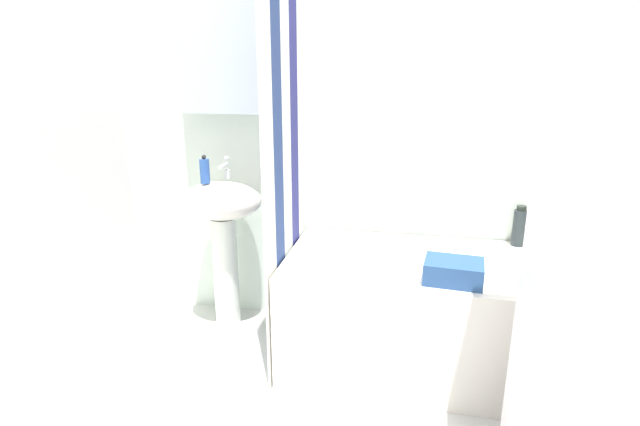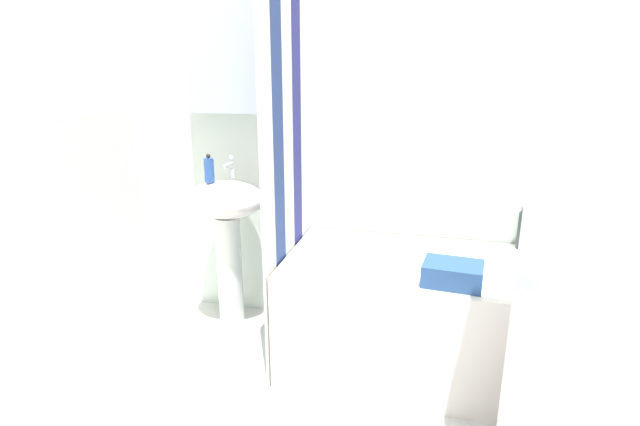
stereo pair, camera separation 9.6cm
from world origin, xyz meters
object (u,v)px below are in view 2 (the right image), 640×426
bathtub (445,318)px  towel_folded (453,274)px  lotion_bottle (593,232)px  shampoo_bottle (524,230)px  conditioner_bottle (572,237)px  soap_dispenser (209,170)px  body_wash_bottle (544,235)px  sink (227,222)px

bathtub → towel_folded: (0.01, -0.22, 0.33)m
lotion_bottle → shampoo_bottle: 0.31m
conditioner_bottle → bathtub: bearing=-154.1°
soap_dispenser → body_wash_bottle: soap_dispenser is taller
bathtub → shampoo_bottle: bearing=40.5°
sink → towel_folded: (1.20, -0.39, -0.01)m
sink → soap_dispenser: size_ratio=5.58×
towel_folded → sink: bearing=162.2°
sink → bathtub: bearing=-8.1°
soap_dispenser → conditioner_bottle: soap_dispenser is taller
conditioner_bottle → body_wash_bottle: size_ratio=1.07×
conditioner_bottle → shampoo_bottle: size_ratio=0.89×
soap_dispenser → towel_folded: (1.27, -0.36, -0.31)m
lotion_bottle → towel_folded: (-0.65, -0.52, -0.07)m
bathtub → body_wash_bottle: 0.65m
body_wash_bottle → shampoo_bottle: 0.10m
bathtub → conditioner_bottle: bearing=25.9°
shampoo_bottle → towel_folded: (-0.34, -0.52, -0.05)m
body_wash_bottle → towel_folded: size_ratio=0.71×
soap_dispenser → towel_folded: soap_dispenser is taller
bathtub → towel_folded: size_ratio=6.26×
soap_dispenser → conditioner_bottle: 1.86m
shampoo_bottle → towel_folded: size_ratio=0.86×
shampoo_bottle → towel_folded: 0.63m
sink → towel_folded: sink is taller
bathtub → lotion_bottle: (0.67, 0.30, 0.39)m
soap_dispenser → lotion_bottle: 1.95m
lotion_bottle → soap_dispenser: bearing=-175.3°
bathtub → body_wash_bottle: body_wash_bottle is taller
lotion_bottle → towel_folded: lotion_bottle is taller
body_wash_bottle → towel_folded: (-0.44, -0.52, -0.03)m
sink → lotion_bottle: (1.86, 0.13, 0.05)m
bathtub → lotion_bottle: bearing=24.1°
lotion_bottle → towel_folded: 0.84m
lotion_bottle → body_wash_bottle: 0.22m
conditioner_bottle → soap_dispenser: bearing=-175.7°
sink → conditioner_bottle: 1.77m
body_wash_bottle → towel_folded: 0.68m
conditioner_bottle → shampoo_bottle: bearing=173.0°
conditioner_bottle → towel_folded: size_ratio=0.76×
sink → body_wash_bottle: bearing=4.7°
soap_dispenser → towel_folded: bearing=-15.7°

